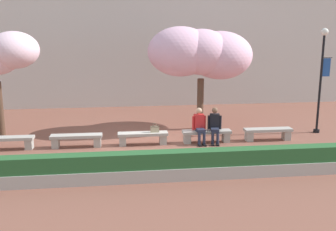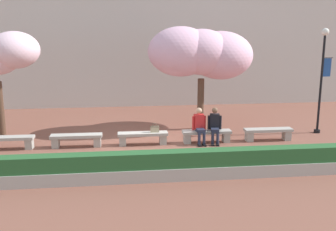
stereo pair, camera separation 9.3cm
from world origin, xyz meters
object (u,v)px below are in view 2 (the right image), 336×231
stone_bench_near_west (76,139)px  stone_bench_east_end (268,132)px  stone_bench_center (143,136)px  person_seated_left (200,124)px  stone_bench_west_end (7,141)px  cherry_tree_main (202,53)px  person_seated_right (215,124)px  stone_bench_near_east (207,134)px  lamp_post_with_banner (322,71)px  handbag (155,129)px

stone_bench_near_west → stone_bench_east_end: 6.96m
stone_bench_center → person_seated_left: 2.08m
stone_bench_west_end → cherry_tree_main: 7.97m
stone_bench_center → person_seated_right: 2.63m
stone_bench_near_east → lamp_post_with_banner: lamp_post_with_banner is taller
stone_bench_center → handbag: (0.43, 0.00, 0.28)m
stone_bench_center → lamp_post_with_banner: 7.37m
lamp_post_with_banner → person_seated_left: bearing=-169.8°
cherry_tree_main → person_seated_right: bearing=-88.5°
person_seated_left → cherry_tree_main: (0.50, 2.12, 2.39)m
person_seated_left → handbag: (-1.61, 0.06, -0.12)m
person_seated_left → cherry_tree_main: size_ratio=0.30×
stone_bench_near_east → handbag: (-1.89, 0.00, 0.28)m
person_seated_right → stone_bench_center: bearing=178.8°
person_seated_left → lamp_post_with_banner: 5.34m
stone_bench_near_east → cherry_tree_main: bearing=83.9°
stone_bench_near_west → cherry_tree_main: cherry_tree_main is taller
person_seated_right → stone_bench_near_west: bearing=179.4°
stone_bench_near_west → person_seated_left: (4.36, -0.05, 0.40)m
person_seated_right → handbag: size_ratio=3.81×
stone_bench_center → lamp_post_with_banner: (7.01, 0.84, 2.14)m
person_seated_left → stone_bench_near_east: bearing=10.7°
stone_bench_near_west → person_seated_left: bearing=-0.7°
stone_bench_near_west → person_seated_left: 4.37m
stone_bench_west_end → stone_bench_near_west: bearing=0.0°
stone_bench_near_east → handbag: handbag is taller
stone_bench_center → cherry_tree_main: bearing=39.2°
stone_bench_east_end → lamp_post_with_banner: size_ratio=0.44×
stone_bench_east_end → handbag: 4.22m
stone_bench_east_end → person_seated_right: size_ratio=1.38×
stone_bench_center → stone_bench_near_east: bearing=0.0°
stone_bench_center → handbag: handbag is taller
stone_bench_near_east → person_seated_right: size_ratio=1.38×
stone_bench_west_end → person_seated_right: 7.24m
person_seated_right → lamp_post_with_banner: size_ratio=0.32×
stone_bench_near_east → handbag: bearing=179.9°
stone_bench_near_east → stone_bench_near_west: bearing=180.0°
stone_bench_near_east → person_seated_right: (0.28, -0.05, 0.40)m
stone_bench_west_end → handbag: size_ratio=5.26×
stone_bench_west_end → handbag: handbag is taller
person_seated_right → stone_bench_west_end: bearing=179.6°
stone_bench_near_west → stone_bench_center: 2.32m
handbag → lamp_post_with_banner: lamp_post_with_banner is taller
stone_bench_near_east → stone_bench_center: bearing=180.0°
person_seated_left → handbag: bearing=178.0°
stone_bench_near_west → handbag: size_ratio=5.26×
stone_bench_center → stone_bench_near_east: same height
person_seated_left → cherry_tree_main: cherry_tree_main is taller
stone_bench_near_east → person_seated_right: 0.49m
stone_bench_near_east → person_seated_left: size_ratio=1.38×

